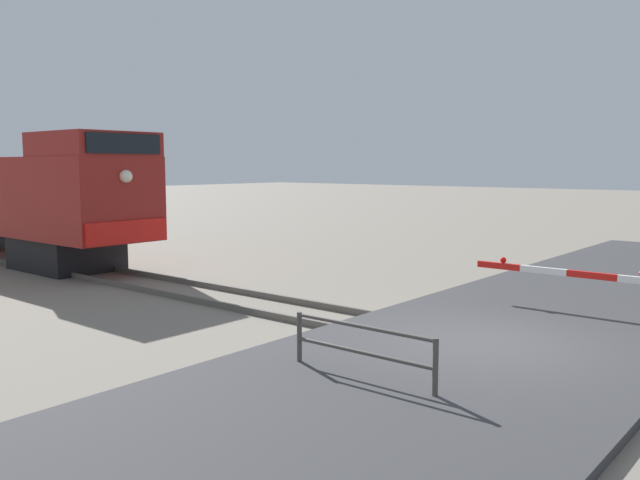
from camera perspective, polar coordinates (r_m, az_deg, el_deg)
ground_plane at (r=12.06m, az=14.44°, el=-9.34°), size 160.00×160.00×0.00m
rail_track_left at (r=11.42m, az=12.89°, el=-9.82°), size 0.08×80.00×0.15m
rail_track_right at (r=12.67m, az=15.85°, el=-8.26°), size 0.08×80.00×0.15m
road_surface at (r=12.04m, az=14.45°, el=-8.99°), size 36.00×5.95×0.15m
locomotive at (r=25.20m, az=-25.63°, el=3.34°), size 2.74×15.00×4.20m
guard_railing at (r=9.71m, az=3.69°, el=-9.25°), size 0.08×2.53×0.95m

